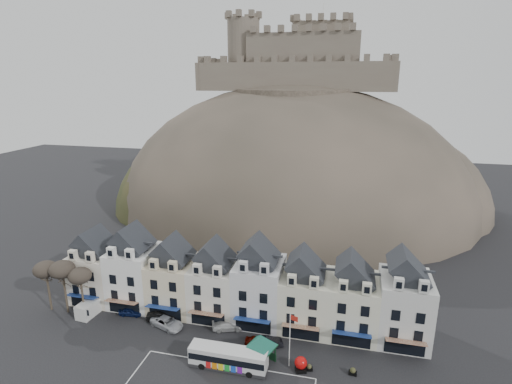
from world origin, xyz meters
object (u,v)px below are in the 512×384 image
car_black (162,315)px  car_white (228,326)px  white_van (91,307)px  car_navy (131,312)px  red_buoy (301,364)px  car_charcoal (267,342)px  bus (228,357)px  car_silver (167,323)px  car_maroon (259,342)px  flagpole (290,336)px  bus_shelter (260,341)px

car_black → car_white: 10.40m
white_van → car_navy: white_van is taller
red_buoy → car_charcoal: size_ratio=0.45×
bus → car_silver: bearing=151.7°
car_white → car_charcoal: (6.40, -2.50, 0.06)m
red_buoy → white_van: (-33.18, 5.07, 0.14)m
bus → white_van: (-24.27, 6.67, -0.43)m
bus → car_white: (-2.47, 7.57, -0.90)m
car_maroon → car_charcoal: bearing=-91.5°
flagpole → car_maroon: flagpole is taller
white_van → car_navy: (6.20, 0.91, -0.50)m
red_buoy → car_white: red_buoy is taller
car_black → car_charcoal: (16.80, -2.50, -0.02)m
bus → car_silver: (-11.31, 6.10, -0.83)m
car_black → car_white: bearing=-107.9°
flagpole → car_silver: 19.55m
car_black → car_maroon: (15.60, -2.50, -0.09)m
car_black → car_white: (10.40, 0.00, -0.08)m
red_buoy → car_white: size_ratio=0.43×
white_van → car_maroon: bearing=1.6°
red_buoy → car_navy: red_buoy is taller
red_buoy → car_black: 22.58m
red_buoy → flagpole: bearing=162.6°
bus_shelter → car_white: 9.00m
car_white → car_maroon: 5.77m
bus_shelter → white_van: (-28.03, 5.03, -2.18)m
flagpole → car_black: 21.38m
red_buoy → car_charcoal: 6.07m
red_buoy → car_silver: 20.72m
bus_shelter → car_silver: (-15.07, 4.46, -2.58)m
car_maroon → car_navy: bearing=81.6°
bus_shelter → flagpole: 3.87m
car_navy → bus: bearing=-119.2°
bus → bus_shelter: size_ratio=1.57×
car_maroon → car_charcoal: size_ratio=0.87×
car_black → car_charcoal: size_ratio=1.03×
car_navy → car_white: 15.60m
car_black → car_white: car_black is taller
car_white → car_charcoal: car_charcoal is taller
bus_shelter → car_navy: (-21.83, 5.94, -2.68)m
flagpole → bus_shelter: bearing=-173.5°
bus_shelter → car_white: bus_shelter is taller
red_buoy → flagpole: size_ratio=0.25×
red_buoy → car_charcoal: red_buoy is taller
flagpole → car_white: (-9.93, 5.52, -3.73)m
red_buoy → white_van: size_ratio=0.38×
white_van → red_buoy: bearing=-3.7°
bus → car_navy: bearing=157.2°
car_black → car_silver: car_black is taller
red_buoy → car_white: (-11.38, 5.97, -0.33)m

